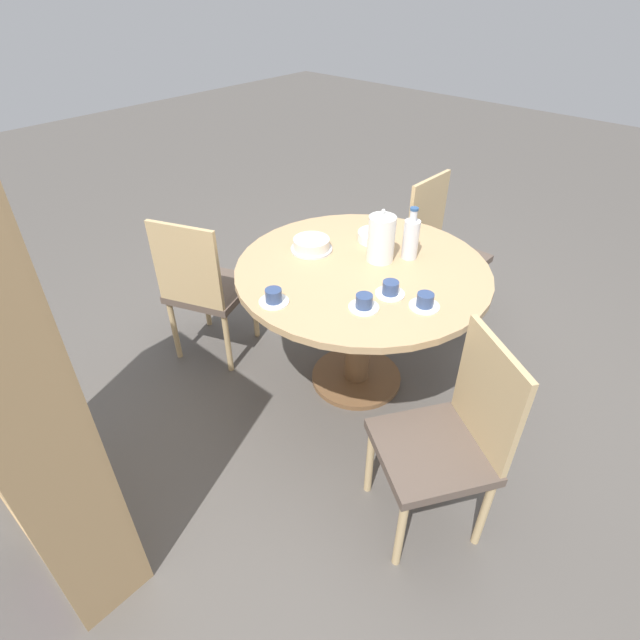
# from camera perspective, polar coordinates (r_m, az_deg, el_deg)

# --- Properties ---
(ground_plane) EXTENTS (14.00, 14.00, 0.00)m
(ground_plane) POSITION_cam_1_polar(r_m,az_deg,el_deg) (2.98, 4.14, -6.70)
(ground_plane) COLOR #56514C
(dining_table) EXTENTS (1.28, 1.28, 0.76)m
(dining_table) POSITION_cam_1_polar(r_m,az_deg,el_deg) (2.61, 4.71, 3.12)
(dining_table) COLOR brown
(dining_table) RESTS_ON ground_plane
(chair_a) EXTENTS (0.43, 0.43, 0.93)m
(chair_a) POSITION_cam_1_polar(r_m,az_deg,el_deg) (3.37, 13.62, 8.00)
(chair_a) COLOR tan
(chair_a) RESTS_ON ground_plane
(chair_b) EXTENTS (0.55, 0.55, 0.93)m
(chair_b) POSITION_cam_1_polar(r_m,az_deg,el_deg) (2.95, -13.11, 3.80)
(chair_b) COLOR tan
(chair_b) RESTS_ON ground_plane
(chair_c) EXTENTS (0.58, 0.58, 0.93)m
(chair_c) POSITION_cam_1_polar(r_m,az_deg,el_deg) (2.08, 14.47, -12.92)
(chair_c) COLOR tan
(chair_c) RESTS_ON ground_plane
(bookshelf) EXTENTS (0.90, 0.28, 1.69)m
(bookshelf) POSITION_cam_1_polar(r_m,az_deg,el_deg) (2.03, -32.68, -6.63)
(bookshelf) COLOR tan
(bookshelf) RESTS_ON ground_plane
(coffee_pot) EXTENTS (0.14, 0.14, 0.28)m
(coffee_pot) POSITION_cam_1_polar(r_m,az_deg,el_deg) (2.54, 7.03, 9.36)
(coffee_pot) COLOR white
(coffee_pot) RESTS_ON dining_table
(water_bottle) EXTENTS (0.08, 0.08, 0.27)m
(water_bottle) POSITION_cam_1_polar(r_m,az_deg,el_deg) (2.60, 10.35, 9.22)
(water_bottle) COLOR silver
(water_bottle) RESTS_ON dining_table
(cake_main) EXTENTS (0.22, 0.22, 0.07)m
(cake_main) POSITION_cam_1_polar(r_m,az_deg,el_deg) (2.66, -0.99, 8.60)
(cake_main) COLOR silver
(cake_main) RESTS_ON dining_table
(cup_a) EXTENTS (0.14, 0.14, 0.07)m
(cup_a) POSITION_cam_1_polar(r_m,az_deg,el_deg) (2.31, 8.04, 3.48)
(cup_a) COLOR white
(cup_a) RESTS_ON dining_table
(cup_b) EXTENTS (0.14, 0.14, 0.07)m
(cup_b) POSITION_cam_1_polar(r_m,az_deg,el_deg) (2.25, -5.32, 2.60)
(cup_b) COLOR white
(cup_b) RESTS_ON dining_table
(cup_c) EXTENTS (0.14, 0.14, 0.07)m
(cup_c) POSITION_cam_1_polar(r_m,az_deg,el_deg) (2.21, 5.05, 1.95)
(cup_c) COLOR white
(cup_c) RESTS_ON dining_table
(cup_d) EXTENTS (0.14, 0.14, 0.07)m
(cup_d) POSITION_cam_1_polar(r_m,az_deg,el_deg) (2.25, 11.90, 2.06)
(cup_d) COLOR white
(cup_d) RESTS_ON dining_table
(plate_stack) EXTENTS (0.19, 0.19, 0.05)m
(plate_stack) POSITION_cam_1_polar(r_m,az_deg,el_deg) (2.78, 6.31, 9.50)
(plate_stack) COLOR white
(plate_stack) RESTS_ON dining_table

